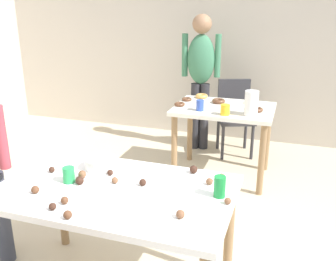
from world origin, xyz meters
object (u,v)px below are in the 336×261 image
Objects in this scene: soda_can at (220,187)px; pitcher_far at (251,103)px; mixing_bowl at (100,163)px; dining_table_near at (116,202)px; chair_far_table at (235,112)px; person_adult_far at (201,70)px; dining_table_far at (224,119)px.

pitcher_far is (-0.03, 1.61, 0.06)m from soda_can.
pitcher_far is (0.78, 1.48, 0.08)m from mixing_bowl.
dining_table_near is 6.91× the size of mixing_bowl.
chair_far_table is 1.02m from pitcher_far.
dining_table_near is 0.62m from soda_can.
dining_table_near is 2.62m from person_adult_far.
dining_table_near is at bearing -98.40° from dining_table_far.
person_adult_far is 2.38m from mixing_bowl.
chair_far_table is at bearing 83.73° from dining_table_near.
dining_table_far is at bearing -90.44° from chair_far_table.
person_adult_far is at bearing 106.17° from soda_can.
mixing_bowl is (-0.08, -2.38, -0.19)m from person_adult_far.
dining_table_far is 1.12× the size of chair_far_table.
dining_table_near and dining_table_far have the same top height.
pitcher_far reaches higher than dining_table_far.
mixing_bowl is at bearing -91.84° from person_adult_far.
mixing_bowl is (-0.21, 0.22, 0.13)m from dining_table_near.
chair_far_table is 0.54× the size of person_adult_far.
soda_can is (0.73, -2.50, -0.16)m from person_adult_far.
pitcher_far is at bearing 90.93° from soda_can.
person_adult_far is (-0.42, -0.02, 0.48)m from chair_far_table.
soda_can is at bearing -8.99° from mixing_bowl.
soda_can is (0.80, -0.13, 0.02)m from mixing_bowl.
dining_table_far is 0.61× the size of person_adult_far.
pitcher_far is (0.29, -0.20, 0.24)m from dining_table_far.
dining_table_near is at bearing -46.96° from mixing_bowl.
dining_table_near is 0.33m from mixing_bowl.
mixing_bowl is 0.85× the size of pitcher_far.
dining_table_near is at bearing -96.27° from chair_far_table.
dining_table_near is 5.89× the size of pitcher_far.
mixing_bowl is at bearing -106.21° from dining_table_far.
person_adult_far reaches higher than dining_table_far.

